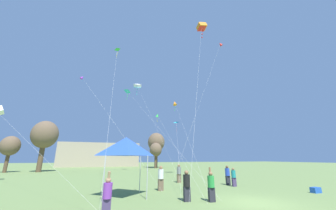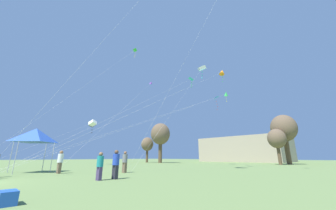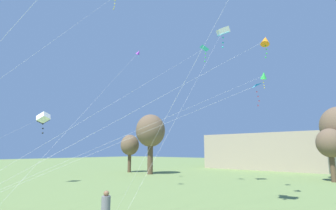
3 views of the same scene
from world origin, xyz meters
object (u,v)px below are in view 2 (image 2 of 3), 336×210
(kite_cyan_delta_3, at_px, (215,99))
(kite_cyan_delta_5, at_px, (191,79))
(kite_white_box_0, at_px, (92,123))
(festival_tent, at_px, (36,135))
(person_grey_shirt, at_px, (125,161))
(kite_green_delta_8, at_px, (133,52))
(kite_purple_diamond_4, at_px, (151,83))
(kite_white_box_7, at_px, (202,69))
(person_blue_shirt, at_px, (116,163))
(cooler_box, at_px, (7,198))
(kite_green_diamond_9, at_px, (226,94))
(person_teal_shirt, at_px, (100,165))
(kite_orange_diamond_6, at_px, (222,72))
(person_white_shirt, at_px, (60,161))

(kite_cyan_delta_3, xyz_separation_m, kite_cyan_delta_5, (-7.70, 5.84, 6.62))
(kite_white_box_0, bearing_deg, festival_tent, -39.97)
(person_grey_shirt, distance_m, kite_green_delta_8, 17.94)
(kite_purple_diamond_4, bearing_deg, festival_tent, -72.03)
(kite_white_box_7, bearing_deg, person_blue_shirt, -72.90)
(cooler_box, xyz_separation_m, person_blue_shirt, (-3.49, 5.40, 0.73))
(kite_white_box_7, relative_size, kite_green_diamond_9, 0.66)
(person_teal_shirt, height_order, kite_green_delta_8, kite_green_delta_8)
(kite_cyan_delta_5, xyz_separation_m, kite_orange_diamond_6, (8.07, -4.17, -2.71))
(person_blue_shirt, relative_size, kite_cyan_delta_3, 0.09)
(person_teal_shirt, height_order, kite_cyan_delta_3, kite_cyan_delta_3)
(kite_cyan_delta_3, xyz_separation_m, kite_orange_diamond_6, (0.37, 1.67, 3.91))
(person_blue_shirt, height_order, kite_cyan_delta_3, kite_cyan_delta_3)
(person_grey_shirt, height_order, kite_white_box_7, kite_white_box_7)
(festival_tent, xyz_separation_m, kite_green_diamond_9, (7.93, 21.61, 7.35))
(person_teal_shirt, relative_size, kite_green_delta_8, 0.09)
(person_grey_shirt, height_order, person_blue_shirt, person_grey_shirt)
(kite_white_box_0, relative_size, kite_purple_diamond_4, 0.87)
(kite_green_delta_8, bearing_deg, festival_tent, -84.90)
(person_teal_shirt, bearing_deg, kite_cyan_delta_5, -19.18)
(kite_green_diamond_9, bearing_deg, festival_tent, -110.15)
(cooler_box, xyz_separation_m, kite_green_diamond_9, (-5.29, 24.50, 10.33))
(person_white_shirt, bearing_deg, kite_green_diamond_9, 54.28)
(person_white_shirt, bearing_deg, kite_orange_diamond_6, 44.08)
(kite_white_box_0, bearing_deg, person_grey_shirt, -15.14)
(person_blue_shirt, bearing_deg, kite_white_box_7, 75.59)
(festival_tent, relative_size, kite_white_box_0, 0.24)
(person_grey_shirt, bearing_deg, kite_white_box_7, 83.30)
(person_grey_shirt, relative_size, person_white_shirt, 0.98)
(festival_tent, relative_size, person_grey_shirt, 2.14)
(kite_purple_diamond_4, distance_m, kite_white_box_7, 10.39)
(kite_cyan_delta_3, xyz_separation_m, kite_green_delta_8, (-10.47, -4.81, 8.70))
(kite_green_delta_8, distance_m, kite_green_diamond_9, 15.48)
(kite_white_box_0, distance_m, kite_orange_diamond_6, 23.96)
(kite_white_box_7, height_order, kite_green_diamond_9, kite_white_box_7)
(cooler_box, bearing_deg, person_white_shirt, 157.14)
(person_blue_shirt, xyz_separation_m, kite_orange_diamond_6, (0.17, 14.50, 11.01))
(person_teal_shirt, height_order, kite_purple_diamond_4, kite_purple_diamond_4)
(festival_tent, height_order, kite_white_box_0, kite_white_box_0)
(festival_tent, distance_m, person_grey_shirt, 8.52)
(person_grey_shirt, distance_m, person_white_shirt, 5.18)
(festival_tent, xyz_separation_m, kite_cyan_delta_5, (1.83, 21.17, 11.47))
(person_white_shirt, bearing_deg, person_teal_shirt, -21.12)
(kite_white_box_0, bearing_deg, cooler_box, -27.58)
(person_white_shirt, distance_m, kite_purple_diamond_4, 24.01)
(person_grey_shirt, distance_m, kite_orange_diamond_6, 16.31)
(person_teal_shirt, bearing_deg, kite_orange_diamond_6, -41.79)
(cooler_box, height_order, kite_green_delta_8, kite_green_delta_8)
(person_white_shirt, height_order, kite_purple_diamond_4, kite_purple_diamond_4)
(kite_white_box_0, height_order, kite_cyan_delta_5, kite_cyan_delta_5)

